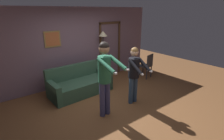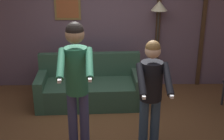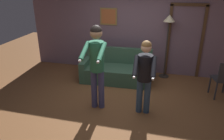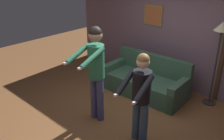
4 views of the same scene
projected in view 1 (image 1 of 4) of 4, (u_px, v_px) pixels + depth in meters
The scene contains 7 objects.
ground_plane at pixel (112, 106), 4.79m from camera, with size 12.00×12.00×0.00m, color brown.
back_wall_assembly at pixel (75, 47), 5.95m from camera, with size 6.40×0.10×2.60m.
couch at pixel (80, 85), 5.46m from camera, with size 1.93×0.93×0.87m.
torchiere_lamp at pixel (103, 40), 6.26m from camera, with size 0.31×0.31×1.79m.
person_standing_left at pixel (105, 72), 4.01m from camera, with size 0.46×0.76×1.84m.
person_standing_right at pixel (134, 71), 4.68m from camera, with size 0.45×0.63×1.59m.
dining_chair_distant at pixel (147, 65), 6.63m from camera, with size 0.51×0.51×0.93m.
Camera 1 is at (-2.55, -3.34, 2.49)m, focal length 28.00 mm.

